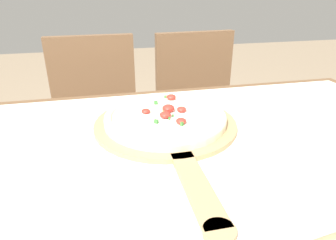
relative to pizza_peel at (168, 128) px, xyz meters
The scene contains 6 objects.
dining_table 0.17m from the pizza_peel, 76.35° to the right, with size 1.38×0.83×0.78m.
towel_cloth 0.11m from the pizza_peel, 76.35° to the right, with size 1.30×0.75×0.00m.
pizza_peel is the anchor object (origin of this frame).
pizza 0.03m from the pizza_peel, 89.47° to the left, with size 0.30×0.30×0.04m.
chair_left 0.70m from the pizza_peel, 106.81° to the left, with size 0.40×0.40×0.91m.
chair_right 0.74m from the pizza_peel, 64.71° to the left, with size 0.42×0.42×0.91m.
Camera 1 is at (-0.17, -0.54, 1.11)m, focal length 32.00 mm.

